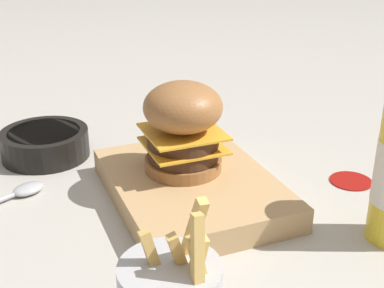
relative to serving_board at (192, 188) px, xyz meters
The scene contains 6 objects.
ground_plane 0.03m from the serving_board, 94.01° to the right, with size 6.00×6.00×0.00m, color #B7B2A8.
serving_board is the anchor object (origin of this frame).
burger 0.09m from the serving_board, behind, with size 0.11×0.11×0.13m.
side_bowl 0.28m from the serving_board, 142.98° to the right, with size 0.14×0.14×0.05m.
spoon 0.25m from the serving_board, 113.43° to the right, with size 0.09×0.16×0.01m.
ketchup_puddle 0.25m from the serving_board, 80.42° to the left, with size 0.06×0.06×0.00m.
Camera 1 is at (0.62, -0.23, 0.38)m, focal length 50.00 mm.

